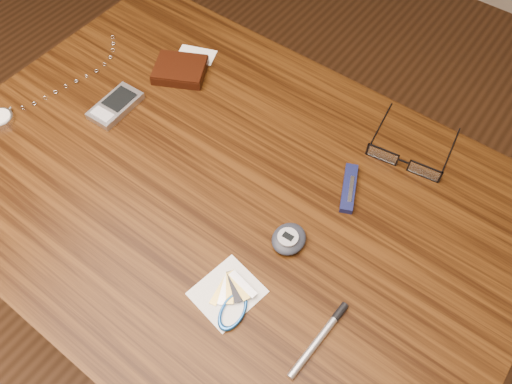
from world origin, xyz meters
The scene contains 10 objects.
ground centered at (0.00, 0.00, 0.00)m, with size 3.80×3.80×0.00m, color #472814.
desk centered at (0.00, 0.00, 0.65)m, with size 1.00×0.70×0.75m.
wallet_and_card centered at (-0.24, 0.16, 0.76)m, with size 0.12×0.15×0.02m.
eyeglasses centered at (0.22, 0.22, 0.76)m, with size 0.15×0.15×0.03m.
pocket_watch centered at (-0.42, -0.12, 0.76)m, with size 0.07×0.31×0.01m.
pda_phone centered at (-0.27, 0.02, 0.76)m, with size 0.06×0.10×0.02m.
pedometer centered at (0.15, -0.02, 0.76)m, with size 0.05×0.06×0.02m.
notepad_keys centered at (0.14, -0.15, 0.75)m, with size 0.10×0.11×0.01m.
pocket_knife centered at (0.17, 0.12, 0.76)m, with size 0.06×0.09×0.01m.
silver_pen centered at (0.27, -0.11, 0.76)m, with size 0.02×0.13×0.01m.
Camera 1 is at (0.33, -0.34, 1.45)m, focal length 35.00 mm.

